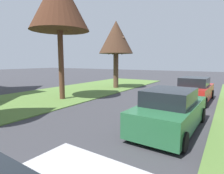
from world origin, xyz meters
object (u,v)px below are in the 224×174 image
object	(u,v)px
parked_sedan_green	(170,111)
street_tree_left_mid_b	(59,2)
parked_sedan_red	(194,90)
street_tree_left_far	(116,38)

from	to	relation	value
parked_sedan_green	street_tree_left_mid_b	bearing A→B (deg)	166.58
street_tree_left_mid_b	parked_sedan_red	bearing A→B (deg)	28.42
street_tree_left_mid_b	parked_sedan_green	world-z (taller)	street_tree_left_mid_b
street_tree_left_mid_b	parked_sedan_green	bearing A→B (deg)	-13.42
parked_sedan_green	parked_sedan_red	world-z (taller)	same
street_tree_left_far	parked_sedan_red	world-z (taller)	street_tree_left_far
street_tree_left_far	street_tree_left_mid_b	bearing A→B (deg)	-92.50
street_tree_left_far	parked_sedan_green	world-z (taller)	street_tree_left_far
parked_sedan_green	parked_sedan_red	size ratio (longest dim) A/B	1.00
street_tree_left_mid_b	street_tree_left_far	size ratio (longest dim) A/B	1.29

